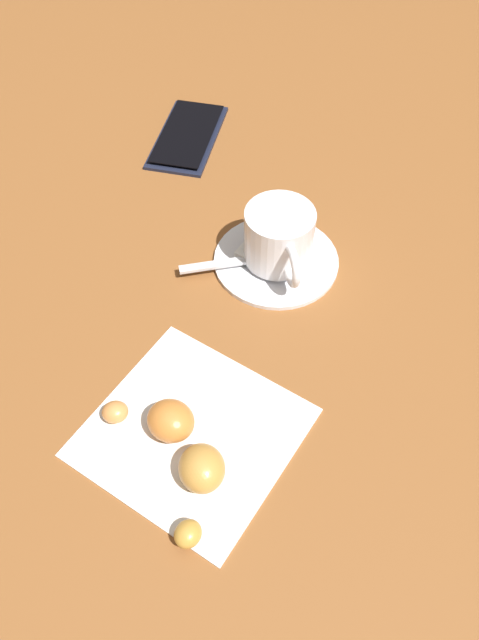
% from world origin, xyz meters
% --- Properties ---
extents(ground_plane, '(1.80, 1.80, 0.00)m').
position_xyz_m(ground_plane, '(0.00, 0.00, 0.00)').
color(ground_plane, brown).
extents(saucer, '(0.13, 0.13, 0.01)m').
position_xyz_m(saucer, '(0.12, 0.04, 0.00)').
color(saucer, white).
rests_on(saucer, ground).
extents(espresso_cup, '(0.08, 0.08, 0.06)m').
position_xyz_m(espresso_cup, '(0.11, 0.04, 0.04)').
color(espresso_cup, white).
rests_on(espresso_cup, saucer).
extents(teaspoon, '(0.11, 0.11, 0.01)m').
position_xyz_m(teaspoon, '(0.11, 0.04, 0.01)').
color(teaspoon, silver).
rests_on(teaspoon, saucer).
extents(sugar_packet, '(0.07, 0.02, 0.01)m').
position_xyz_m(sugar_packet, '(0.13, 0.07, 0.01)').
color(sugar_packet, white).
rests_on(sugar_packet, saucer).
extents(napkin, '(0.16, 0.16, 0.00)m').
position_xyz_m(napkin, '(-0.09, -0.00, 0.00)').
color(napkin, white).
rests_on(napkin, ground).
extents(croissant, '(0.10, 0.14, 0.03)m').
position_xyz_m(croissant, '(-0.11, -0.01, 0.02)').
color(croissant, '#C18C38').
rests_on(croissant, napkin).
extents(cell_phone, '(0.15, 0.11, 0.01)m').
position_xyz_m(cell_phone, '(0.24, 0.24, 0.00)').
color(cell_phone, '#1A1E31').
rests_on(cell_phone, ground).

